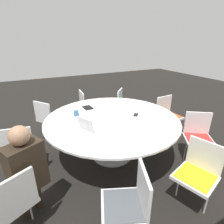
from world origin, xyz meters
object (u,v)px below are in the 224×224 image
Objects in this scene: chair_5 at (125,104)px; chair_6 at (87,105)px; chair_8 at (20,145)px; chair_1 at (130,201)px; chair_4 at (168,113)px; spiral_notebook at (88,108)px; chair_2 at (198,170)px; coffee_cup at (76,113)px; handbag at (208,170)px; chair_7 at (48,116)px; person_0 at (26,168)px; chair_0 at (11,201)px; cell_phone at (136,115)px; chair_3 at (198,134)px; laptop at (89,127)px.

chair_6 is (0.87, -0.32, 0.00)m from chair_5.
chair_6 is at bearing 50.71° from chair_8.
chair_4 is at bearing -28.89° from chair_1.
chair_4 is at bearing 165.64° from spiral_notebook.
coffee_cup is (1.00, -1.70, 0.30)m from chair_2.
spiral_notebook is (1.65, -0.42, 0.26)m from chair_4.
chair_6 is 2.34× the size of handbag.
chair_7 is 0.71× the size of person_0.
cell_phone is at bearing -5.53° from chair_0.
chair_0 reaches higher than coffee_cup.
chair_4 is (-0.95, -1.54, 0.00)m from chair_2.
chair_1 is 2.86m from chair_6.
chair_6 is (1.38, -1.26, 0.00)m from chair_4.
chair_4 is 2.52m from chair_7.
chair_6 reaches higher than handbag.
chair_7 reaches higher than cell_phone.
chair_7 is at bearing -37.70° from spiral_notebook.
chair_1 is 3.87× the size of spiral_notebook.
chair_3 is 2.59m from person_0.
chair_3 is at bearing 140.79° from cell_phone.
chair_6 and chair_8 have the same top height.
chair_2 and chair_3 have the same top height.
chair_3 and chair_4 have the same top height.
handbag is (-1.54, -0.20, -0.36)m from chair_1.
chair_7 is 3.87× the size of spiral_notebook.
chair_0 is 2.62m from handbag.
spiral_notebook is (1.13, 0.52, 0.26)m from chair_5.
chair_7 is 0.90m from spiral_notebook.
handbag is (-2.48, 1.36, -0.36)m from chair_8.
handbag is (-2.40, 0.49, -0.56)m from person_0.
person_0 is (2.26, 1.78, 0.20)m from chair_5.
chair_5 is at bearing -151.34° from coffee_cup.
chair_4 is (-0.20, -0.93, 0.00)m from chair_3.
chair_2 is 8.95× the size of coffee_cup.
cell_phone is at bearing -5.05° from chair_3.
chair_6 is 0.92m from spiral_notebook.
person_0 reaches higher than handbag.
coffee_cup is (0.02, -0.59, -0.01)m from laptop.
chair_0 reaches higher than spiral_notebook.
chair_3 is 8.95× the size of coffee_cup.
chair_4 is 2.91m from person_0.
chair_2 is 1.00× the size of chair_8.
laptop reaches higher than chair_4.
person_0 is (-0.08, 0.87, 0.20)m from chair_8.
chair_0 is 2.08m from chair_2.
chair_3 is 1.00× the size of chair_6.
chair_2 is 1.81m from chair_4.
chair_5 is at bearing -112.31° from cell_phone.
handbag is at bearing 4.56° from chair_7.
chair_6 is 1.93m from chair_8.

